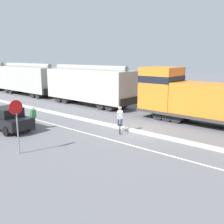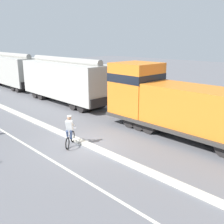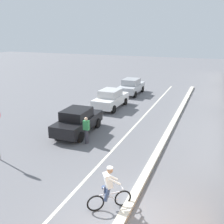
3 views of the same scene
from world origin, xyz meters
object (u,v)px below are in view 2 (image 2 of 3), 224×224
(locomotive, at_px, (181,107))
(hopper_car_middle, at_px, (11,70))
(cyclist, at_px, (70,132))
(hopper_car_lead, at_px, (65,80))

(locomotive, distance_m, hopper_car_middle, 23.76)
(locomotive, xyz_separation_m, cyclist, (-5.74, 3.33, -0.98))
(hopper_car_lead, distance_m, cyclist, 10.61)
(locomotive, relative_size, hopper_car_lead, 1.10)
(hopper_car_middle, bearing_deg, hopper_car_lead, -90.00)
(locomotive, relative_size, cyclist, 6.77)
(hopper_car_lead, height_order, cyclist, hopper_car_lead)
(hopper_car_middle, bearing_deg, cyclist, -105.69)
(hopper_car_lead, xyz_separation_m, cyclist, (-5.74, -8.83, -1.26))
(cyclist, bearing_deg, hopper_car_lead, 56.97)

